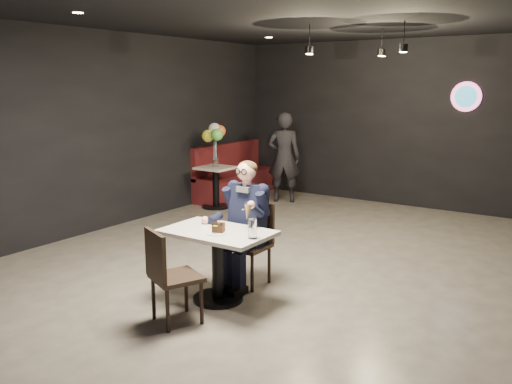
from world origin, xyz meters
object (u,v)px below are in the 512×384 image
Objects in this scene: main_table at (218,266)px; booth_bench at (235,170)px; passerby at (284,157)px; side_table at (216,188)px; chair_far at (248,245)px; balloon_vase at (216,162)px; sundae_glass at (252,229)px; chair_near at (177,275)px; seated_man at (248,222)px.

main_table is 5.30m from booth_bench.
main_table is 4.93m from passerby.
passerby reaches higher than booth_bench.
booth_bench is at bearing 106.70° from side_table.
passerby is at bearing 6.78° from booth_bench.
chair_far reaches higher than side_table.
booth_bench is 13.18× the size of balloon_vase.
sundae_glass is 5.60m from booth_bench.
main_table is 1.20× the size of chair_near.
passerby is at bearing 117.59° from sundae_glass.
sundae_glass is 0.26× the size of side_table.
booth_bench is (-2.97, 3.84, 0.06)m from chair_far.
side_table is (-2.67, 4.01, -0.09)m from chair_near.
chair_near is 1.20m from seated_man.
booth_bench is (-2.97, 3.84, -0.20)m from seated_man.
chair_near is 0.64× the size of seated_man.
balloon_vase is (-2.67, 2.84, 0.11)m from seated_man.
booth_bench is at bearing 106.70° from balloon_vase.
main_table is 4.34m from balloon_vase.
chair_near is at bearing -59.34° from booth_bench.
main_table is 0.66m from sundae_glass.
main_table is 6.91× the size of balloon_vase.
chair_far is 3.91m from balloon_vase.
main_table is 0.52× the size of booth_bench.
passerby reaches higher than balloon_vase.
side_table is 0.43× the size of passerby.
sundae_glass is at bearing -3.81° from main_table.
booth_bench reaches higher than sundae_glass.
passerby is (-1.92, 3.96, 0.39)m from chair_far.
seated_man is 0.75m from sundae_glass.
chair_far reaches higher than balloon_vase.
balloon_vase is at bearing -73.30° from booth_bench.
chair_far is at bearing 90.32° from passerby.
chair_far is 4.42m from passerby.
sundae_glass is 5.12m from passerby.
booth_bench is at bearing 144.84° from chair_near.
chair_near is at bearing -56.34° from side_table.
side_table is (-3.13, 3.42, -0.48)m from sundae_glass.
balloon_vase is (-3.13, 3.42, -0.02)m from sundae_glass.
passerby is (-1.92, 5.13, 0.39)m from chair_near.
balloon_vase is at bearing 0.00° from side_table.
main_table is at bearing -51.75° from side_table.
seated_man is 7.53× the size of sundae_glass.
side_table is at bearing 133.27° from seated_man.
chair_far is 4.81× the size of sundae_glass.
main_table is 1.49× the size of side_table.
booth_bench reaches higher than main_table.
seated_man is 1.96× the size of side_table.
chair_far is at bearing 128.11° from sundae_glass.
booth_bench is (-3.43, 4.42, -0.32)m from sundae_glass.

